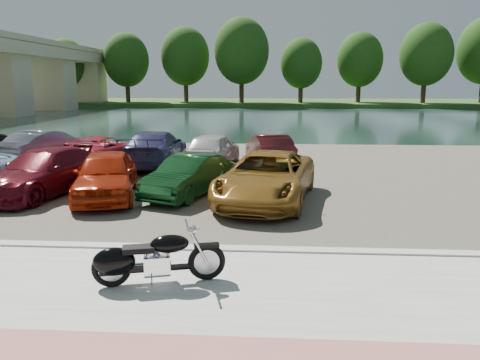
{
  "coord_description": "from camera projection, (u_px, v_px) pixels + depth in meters",
  "views": [
    {
      "loc": [
        1.41,
        -7.42,
        3.58
      ],
      "look_at": [
        0.65,
        4.43,
        1.1
      ],
      "focal_mm": 35.0,
      "sensor_mm": 36.0,
      "label": 1
    }
  ],
  "objects": [
    {
      "name": "kerb",
      "position": [
        202.0,
        250.0,
        10.01
      ],
      "size": [
        60.0,
        0.3,
        0.14
      ],
      "primitive_type": "cube",
      "color": "#A5A49B",
      "rests_on": "ground"
    },
    {
      "name": "promenade",
      "position": [
        174.0,
        320.0,
        7.08
      ],
      "size": [
        60.0,
        6.0,
        0.1
      ],
      "primitive_type": "cube",
      "color": "#A5A49B",
      "rests_on": "ground"
    },
    {
      "name": "motorcycle",
      "position": [
        147.0,
        259.0,
        8.14
      ],
      "size": [
        2.29,
        0.93,
        1.05
      ],
      "rotation": [
        0.0,
        0.0,
        0.25
      ],
      "color": "black",
      "rests_on": "promenade"
    },
    {
      "name": "car_12",
      "position": [
        212.0,
        149.0,
        20.12
      ],
      "size": [
        2.31,
        4.5,
        1.46
      ],
      "primitive_type": "imported",
      "rotation": [
        0.0,
        0.0,
        3.0
      ],
      "color": "beige",
      "rests_on": "parking_lot"
    },
    {
      "name": "ground",
      "position": [
        186.0,
        294.0,
        8.07
      ],
      "size": [
        200.0,
        200.0,
        0.0
      ],
      "primitive_type": "plane",
      "color": "#595447",
      "rests_on": "ground"
    },
    {
      "name": "car_9",
      "position": [
        48.0,
        146.0,
        21.07
      ],
      "size": [
        2.97,
        4.69,
        1.46
      ],
      "primitive_type": "imported",
      "rotation": [
        0.0,
        0.0,
        2.79
      ],
      "color": "#575A68",
      "rests_on": "parking_lot"
    },
    {
      "name": "car_11",
      "position": [
        155.0,
        148.0,
        20.06
      ],
      "size": [
        2.32,
        5.34,
        1.53
      ],
      "primitive_type": "imported",
      "rotation": [
        0.0,
        0.0,
        3.17
      ],
      "color": "navy",
      "rests_on": "parking_lot"
    },
    {
      "name": "car_10",
      "position": [
        101.0,
        150.0,
        20.51
      ],
      "size": [
        2.79,
        4.8,
        1.26
      ],
      "primitive_type": "imported",
      "rotation": [
        0.0,
        0.0,
        2.98
      ],
      "color": "#A81C2F",
      "rests_on": "parking_lot"
    },
    {
      "name": "car_6",
      "position": [
        267.0,
        177.0,
        14.05
      ],
      "size": [
        3.38,
        5.71,
        1.49
      ],
      "primitive_type": "imported",
      "rotation": [
        0.0,
        0.0,
        -0.18
      ],
      "color": "olive",
      "rests_on": "parking_lot"
    },
    {
      "name": "far_trees",
      "position": [
        291.0,
        56.0,
        70.53
      ],
      "size": [
        70.25,
        10.68,
        12.52
      ],
      "color": "#362513",
      "rests_on": "far_bank"
    },
    {
      "name": "far_bank",
      "position": [
        262.0,
        103.0,
        78.34
      ],
      "size": [
        120.0,
        24.0,
        0.6
      ],
      "primitive_type": "cube",
      "color": "#274619",
      "rests_on": "ground"
    },
    {
      "name": "car_4",
      "position": [
        106.0,
        175.0,
        14.48
      ],
      "size": [
        2.71,
        4.63,
        1.48
      ],
      "primitive_type": "imported",
      "rotation": [
        0.0,
        0.0,
        0.23
      ],
      "color": "#A6240B",
      "rests_on": "parking_lot"
    },
    {
      "name": "car_13",
      "position": [
        269.0,
        149.0,
        20.45
      ],
      "size": [
        2.33,
        4.31,
        1.35
      ],
      "primitive_type": "imported",
      "rotation": [
        0.0,
        0.0,
        3.37
      ],
      "color": "#411114",
      "rests_on": "parking_lot"
    },
    {
      "name": "river",
      "position": [
        256.0,
        119.0,
        47.14
      ],
      "size": [
        120.0,
        40.0,
        0.0
      ],
      "primitive_type": "cube",
      "color": "black",
      "rests_on": "ground"
    },
    {
      "name": "car_5",
      "position": [
        189.0,
        176.0,
        14.81
      ],
      "size": [
        2.58,
        4.11,
        1.28
      ],
      "primitive_type": "imported",
      "rotation": [
        0.0,
        0.0,
        -0.35
      ],
      "color": "#0F3817",
      "rests_on": "parking_lot"
    },
    {
      "name": "car_3",
      "position": [
        45.0,
        172.0,
        15.06
      ],
      "size": [
        3.1,
        5.3,
        1.44
      ],
      "primitive_type": "imported",
      "rotation": [
        0.0,
        0.0,
        -0.23
      ],
      "color": "#590C18",
      "rests_on": "parking_lot"
    },
    {
      "name": "parking_lot",
      "position": [
        234.0,
        173.0,
        18.81
      ],
      "size": [
        60.0,
        18.0,
        0.04
      ],
      "primitive_type": "cube",
      "color": "#48443A",
      "rests_on": "ground"
    }
  ]
}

